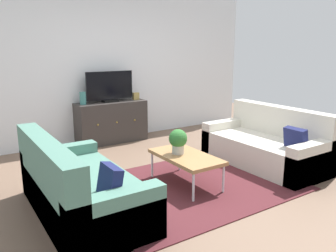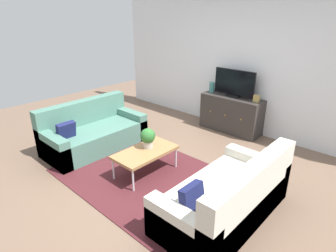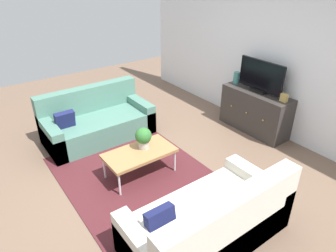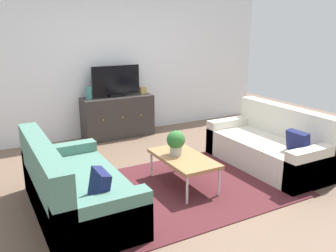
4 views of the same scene
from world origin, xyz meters
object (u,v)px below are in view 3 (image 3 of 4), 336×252
Objects in this scene: tv_console at (255,111)px; couch_right_side at (212,225)px; coffee_table at (140,154)px; potted_plant at (143,137)px; couch_left_side at (96,122)px; flat_screen_tv at (261,77)px; mantel_clock at (284,98)px; glass_vase at (236,78)px.

couch_right_side is at bearing -59.10° from tv_console.
potted_plant is (-0.05, 0.10, 0.20)m from coffee_table.
tv_console is (-1.42, 2.37, 0.10)m from couch_right_side.
couch_left_side is 2.05× the size of flat_screen_tv.
couch_right_side is 13.64× the size of mantel_clock.
couch_right_side is (2.88, 0.00, 0.00)m from couch_left_side.
couch_right_side is at bearing -59.32° from flat_screen_tv.
couch_left_side reaches higher than potted_plant.
flat_screen_tv is (0.00, 0.02, 0.63)m from tv_console.
glass_vase is at bearing 100.11° from potted_plant.
coffee_table is 2.44m from glass_vase.
glass_vase reaches higher than tv_console.
coffee_table is at bearing -91.41° from tv_console.
couch_left_side is 5.70× the size of potted_plant.
coffee_table is at bearing -79.17° from glass_vase.
potted_plant is 0.25× the size of tv_console.
couch_left_side is at bearing -121.40° from flat_screen_tv.
mantel_clock is at bearing 111.04° from couch_right_side.
mantel_clock is (1.02, 0.00, -0.04)m from glass_vase.
potted_plant is (-1.53, 0.13, 0.29)m from couch_right_side.
tv_console is 0.63m from flat_screen_tv.
flat_screen_tv is 0.55m from mantel_clock.
glass_vase reaches higher than couch_right_side.
flat_screen_tv is at bearing 2.26° from glass_vase.
couch_right_side is 2.77m from tv_console.
couch_left_side is 13.64× the size of mantel_clock.
mantel_clock is (0.57, 2.35, 0.44)m from coffee_table.
couch_right_side is 5.70× the size of potted_plant.
coffee_table is at bearing -64.50° from potted_plant.
couch_right_side is at bearing -68.96° from mantel_clock.
coffee_table is at bearing -91.40° from flat_screen_tv.
coffee_table is (-1.48, 0.03, 0.09)m from couch_right_side.
glass_vase is at bearing 179.99° from tv_console.
couch_right_side is at bearing -4.77° from potted_plant.
flat_screen_tv reaches higher than mantel_clock.
tv_console is (1.46, 2.37, 0.10)m from couch_left_side.
tv_console reaches higher than coffee_table.
flat_screen_tv reaches higher than couch_left_side.
flat_screen_tv reaches higher than couch_right_side.
glass_vase reaches higher than potted_plant.
couch_right_side is 1.56m from potted_plant.
couch_left_side is 1.41m from coffee_table.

